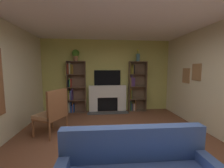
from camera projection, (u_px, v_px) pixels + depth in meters
name	position (u px, v px, depth m)	size (l,w,h in m)	color
ground_plane	(118.00, 157.00, 2.61)	(7.21, 7.21, 0.00)	brown
wall_back_accent	(107.00, 76.00, 5.47)	(4.97, 0.06, 2.73)	#C0BF64
ceiling	(119.00, 0.00, 2.32)	(4.97, 6.13, 0.06)	white
fireplace	(108.00, 98.00, 5.42)	(1.51, 0.50, 1.01)	white
tv	(107.00, 78.00, 5.42)	(1.01, 0.06, 0.58)	black
bookshelf_left	(74.00, 89.00, 5.27)	(0.67, 0.27, 1.92)	brown
bookshelf_right	(135.00, 87.00, 5.49)	(0.67, 0.28, 1.92)	brown
potted_plant	(76.00, 54.00, 5.09)	(0.26, 0.26, 0.41)	#A36C4D
vase_with_flowers	(138.00, 57.00, 5.33)	(0.13, 0.13, 0.46)	teal
armchair	(53.00, 112.00, 3.48)	(0.78, 0.82, 1.14)	brown
coffee_table	(126.00, 143.00, 2.37)	(0.98, 0.47, 0.45)	brown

